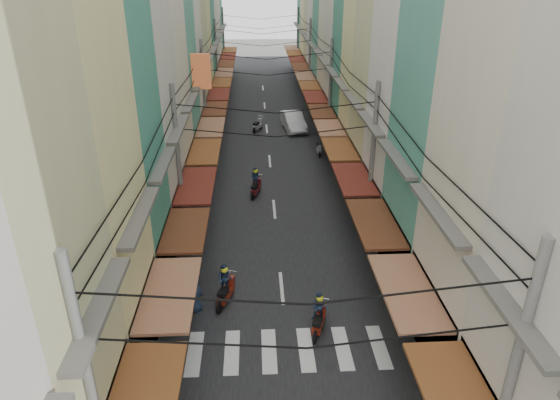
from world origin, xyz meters
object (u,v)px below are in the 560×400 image
object	(u,v)px
bicycle	(391,253)
market_umbrella	(507,347)
traffic_sign	(379,222)
white_car	(293,129)

from	to	relation	value
bicycle	market_umbrella	xyz separation A→B (m)	(1.27, -9.13, 2.02)
bicycle	market_umbrella	bearing A→B (deg)	-149.62
bicycle	traffic_sign	xyz separation A→B (m)	(-0.92, -0.57, 2.13)
bicycle	market_umbrella	world-z (taller)	market_umbrella
traffic_sign	bicycle	bearing A→B (deg)	31.84
white_car	bicycle	size ratio (longest dim) A/B	2.95
white_car	traffic_sign	xyz separation A→B (m)	(2.45, -21.57, 2.13)
white_car	bicycle	xyz separation A→B (m)	(3.36, -21.00, 0.00)
white_car	bicycle	world-z (taller)	white_car
market_umbrella	bicycle	bearing A→B (deg)	97.91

